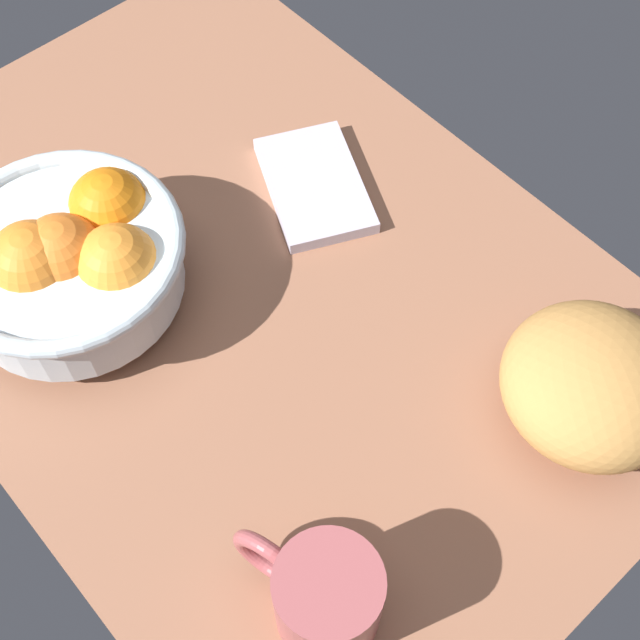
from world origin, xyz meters
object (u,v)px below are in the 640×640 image
object	(u,v)px
bread_loaf	(592,384)
napkin_folded	(315,185)
mug	(323,595)
fruit_bowl	(71,258)

from	to	relation	value
bread_loaf	napkin_folded	bearing A→B (deg)	-178.40
bread_loaf	mug	xyz separation A→B (cm)	(-1.97, -26.87, -0.03)
bread_loaf	mug	bearing A→B (deg)	-94.20
fruit_bowl	mug	xyz separation A→B (cm)	(34.93, -2.54, -1.24)
napkin_folded	fruit_bowl	bearing A→B (deg)	-101.44
fruit_bowl	napkin_folded	world-z (taller)	fruit_bowl
napkin_folded	mug	xyz separation A→B (cm)	(30.18, -25.97, 3.60)
bread_loaf	napkin_folded	size ratio (longest dim) A/B	1.10
napkin_folded	mug	world-z (taller)	mug
fruit_bowl	napkin_folded	bearing A→B (deg)	78.56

